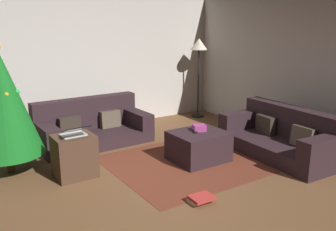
{
  "coord_description": "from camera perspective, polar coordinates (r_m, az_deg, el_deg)",
  "views": [
    {
      "loc": [
        -2.18,
        -3.43,
        2.0
      ],
      "look_at": [
        0.5,
        0.65,
        0.75
      ],
      "focal_mm": 38.5,
      "sensor_mm": 36.0,
      "label": 1
    }
  ],
  "objects": [
    {
      "name": "couch_right",
      "position": [
        5.89,
        17.62,
        -3.31
      ],
      "size": [
        0.97,
        1.94,
        0.73
      ],
      "rotation": [
        0.0,
        0.0,
        1.51
      ],
      "color": "#2D1E23",
      "rests_on": "ground_plane"
    },
    {
      "name": "rear_partition",
      "position": [
        6.95,
        -15.05,
        8.1
      ],
      "size": [
        6.4,
        0.12,
        2.6
      ],
      "primitive_type": "cube",
      "color": "beige",
      "rests_on": "ground_plane"
    },
    {
      "name": "tv_remote",
      "position": [
        5.35,
        4.24,
        -2.51
      ],
      "size": [
        0.11,
        0.17,
        0.02
      ],
      "primitive_type": "cube",
      "rotation": [
        0.0,
        0.0,
        -0.43
      ],
      "color": "black",
      "rests_on": "ottoman"
    },
    {
      "name": "ottoman",
      "position": [
        5.42,
        4.83,
        -4.86
      ],
      "size": [
        0.79,
        0.67,
        0.44
      ],
      "primitive_type": "cube",
      "color": "#2D1E23",
      "rests_on": "ground_plane"
    },
    {
      "name": "book_stack",
      "position": [
        4.26,
        5.23,
        -12.98
      ],
      "size": [
        0.28,
        0.23,
        0.08
      ],
      "color": "beige",
      "rests_on": "ground_plane"
    },
    {
      "name": "corner_partition",
      "position": [
        6.37,
        23.9,
        6.84
      ],
      "size": [
        0.12,
        6.4,
        2.6
      ],
      "primitive_type": "cube",
      "color": "beige",
      "rests_on": "ground_plane"
    },
    {
      "name": "corner_lamp",
      "position": [
        7.78,
        4.9,
        10.26
      ],
      "size": [
        0.36,
        0.36,
        1.7
      ],
      "color": "black",
      "rests_on": "ground_plane"
    },
    {
      "name": "christmas_tree",
      "position": [
        5.27,
        -24.6,
        1.76
      ],
      "size": [
        0.96,
        0.96,
        1.77
      ],
      "color": "brown",
      "rests_on": "ground_plane"
    },
    {
      "name": "ground_plane",
      "position": [
        4.53,
        -0.79,
        -11.84
      ],
      "size": [
        6.4,
        6.4,
        0.0
      ],
      "primitive_type": "plane",
      "color": "brown"
    },
    {
      "name": "area_rug",
      "position": [
        5.49,
        4.79,
        -7.0
      ],
      "size": [
        2.6,
        2.0,
        0.01
      ],
      "primitive_type": "cube",
      "color": "brown",
      "rests_on": "ground_plane"
    },
    {
      "name": "side_table",
      "position": [
        4.98,
        -14.59,
        -6.23
      ],
      "size": [
        0.52,
        0.44,
        0.57
      ],
      "primitive_type": "cube",
      "color": "#4C3323",
      "rests_on": "ground_plane"
    },
    {
      "name": "gift_box",
      "position": [
        5.41,
        4.97,
        -1.96
      ],
      "size": [
        0.23,
        0.22,
        0.09
      ],
      "primitive_type": "cube",
      "rotation": [
        0.0,
        0.0,
        -0.37
      ],
      "color": "#B23F8C",
      "rests_on": "ottoman"
    },
    {
      "name": "laptop",
      "position": [
        4.82,
        -14.58,
        -2.63
      ],
      "size": [
        0.33,
        0.4,
        0.18
      ],
      "color": "silver",
      "rests_on": "side_table"
    },
    {
      "name": "couch_left",
      "position": [
        6.33,
        -12.05,
        -1.79
      ],
      "size": [
        1.87,
        0.96,
        0.75
      ],
      "rotation": [
        0.0,
        0.0,
        3.16
      ],
      "color": "#2D1E23",
      "rests_on": "ground_plane"
    }
  ]
}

